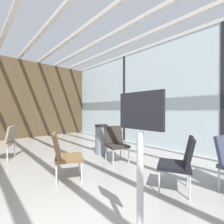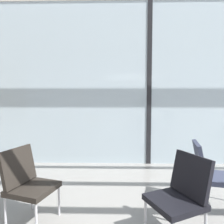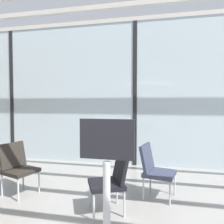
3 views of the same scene
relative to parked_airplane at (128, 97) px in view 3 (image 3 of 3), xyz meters
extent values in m
cube|color=silver|center=(0.93, -5.30, -0.08)|extent=(14.00, 0.08, 3.59)
cube|color=black|center=(-2.57, -5.30, -0.08)|extent=(0.10, 0.12, 3.59)
cube|color=black|center=(0.93, -5.30, -0.08)|extent=(0.10, 0.12, 3.59)
cube|color=beige|center=(0.93, -6.13, 1.76)|extent=(13.72, 0.12, 0.10)
cube|color=beige|center=(0.93, -5.30, 1.76)|extent=(13.72, 0.12, 0.10)
ellipsoid|color=silver|center=(0.28, 0.00, 0.00)|extent=(13.41, 3.76, 3.76)
sphere|color=gray|center=(-5.89, 0.00, 0.00)|extent=(2.07, 2.07, 2.07)
sphere|color=black|center=(-3.41, -1.73, 0.28)|extent=(0.28, 0.28, 0.28)
sphere|color=black|center=(-2.51, -1.73, 0.28)|extent=(0.28, 0.28, 0.28)
sphere|color=black|center=(-1.61, -1.73, 0.28)|extent=(0.28, 0.28, 0.28)
sphere|color=black|center=(-0.71, -1.73, 0.28)|extent=(0.28, 0.28, 0.28)
sphere|color=black|center=(0.19, -1.73, 0.28)|extent=(0.28, 0.28, 0.28)
sphere|color=black|center=(1.09, -1.73, 0.28)|extent=(0.28, 0.28, 0.28)
sphere|color=black|center=(1.99, -1.73, 0.28)|extent=(0.28, 0.28, 0.28)
cube|color=#33384C|center=(1.55, -7.15, -1.48)|extent=(0.58, 0.58, 0.06)
cube|color=#33384C|center=(1.34, -7.10, -1.23)|extent=(0.24, 0.50, 0.44)
cylinder|color=#BCBCC1|center=(1.71, -7.40, -1.69)|extent=(0.03, 0.03, 0.37)
cylinder|color=#BCBCC1|center=(1.80, -6.99, -1.69)|extent=(0.03, 0.03, 0.37)
cylinder|color=#BCBCC1|center=(1.30, -7.30, -1.69)|extent=(0.03, 0.03, 0.37)
cylinder|color=#BCBCC1|center=(1.39, -6.89, -1.69)|extent=(0.03, 0.03, 0.37)
cube|color=#28231E|center=(-0.78, -7.52, -1.48)|extent=(0.60, 0.60, 0.06)
cube|color=#28231E|center=(-0.98, -7.46, -1.23)|extent=(0.28, 0.50, 0.44)
cylinder|color=#BCBCC1|center=(-0.64, -7.78, -1.69)|extent=(0.03, 0.03, 0.37)
cylinder|color=#BCBCC1|center=(-0.52, -7.38, -1.69)|extent=(0.03, 0.03, 0.37)
cylinder|color=#BCBCC1|center=(-1.04, -7.66, -1.69)|extent=(0.03, 0.03, 0.37)
cylinder|color=#BCBCC1|center=(-0.92, -7.26, -1.69)|extent=(0.03, 0.03, 0.37)
cube|color=black|center=(0.80, -7.79, -1.48)|extent=(0.64, 0.64, 0.06)
cube|color=black|center=(1.00, -7.70, -1.23)|extent=(0.33, 0.49, 0.44)
cylinder|color=#BCBCC1|center=(0.52, -7.69, -1.69)|extent=(0.03, 0.03, 0.37)
cylinder|color=#BCBCC1|center=(0.70, -8.07, -1.69)|extent=(0.03, 0.03, 0.37)
cylinder|color=#BCBCC1|center=(0.90, -7.51, -1.69)|extent=(0.03, 0.03, 0.37)
cylinder|color=#BCBCC1|center=(1.08, -7.89, -1.69)|extent=(0.03, 0.03, 0.37)
cube|color=black|center=(1.14, -9.12, -0.60)|extent=(0.44, 0.03, 0.32)
camera|label=1|loc=(1.93, -10.17, -0.59)|focal=24.58mm
camera|label=2|loc=(0.20, -9.79, -0.42)|focal=31.92mm
camera|label=3|loc=(1.55, -10.78, -0.31)|focal=34.94mm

